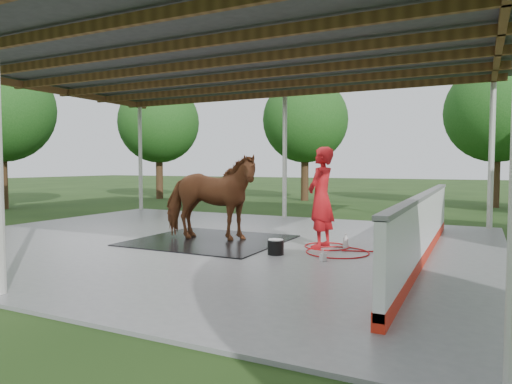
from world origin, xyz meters
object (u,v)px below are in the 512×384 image
at_px(handler, 321,197).
at_px(dasher_board, 424,228).
at_px(horse, 210,197).
at_px(wash_bucket, 276,247).

bearing_deg(handler, dasher_board, 91.01).
height_order(dasher_board, horse, horse).
xyz_separation_m(horse, handler, (2.40, 0.28, 0.06)).
bearing_deg(wash_bucket, horse, 158.25).
xyz_separation_m(dasher_board, wash_bucket, (-2.47, -0.83, -0.40)).
bearing_deg(handler, wash_bucket, -19.72).
distance_m(dasher_board, wash_bucket, 2.64).
relative_size(handler, wash_bucket, 6.67).
relative_size(dasher_board, wash_bucket, 26.79).
relative_size(horse, wash_bucket, 7.28).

